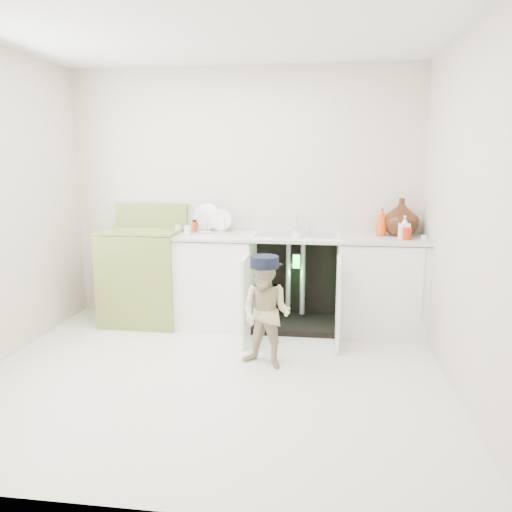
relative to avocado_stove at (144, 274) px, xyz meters
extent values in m
plane|color=beige|center=(0.95, -1.18, -0.48)|extent=(3.50, 3.50, 0.00)
cube|color=beige|center=(0.95, 0.32, 0.77)|extent=(3.50, 2.50, 0.02)
cube|color=beige|center=(0.95, -2.68, 0.77)|extent=(3.50, 2.50, 0.02)
cube|color=beige|center=(2.70, -1.18, 0.77)|extent=(2.50, 3.00, 0.02)
plane|color=white|center=(0.95, -1.18, 2.02)|extent=(3.50, 3.50, 0.00)
cube|color=white|center=(0.70, 0.02, -0.05)|extent=(0.80, 0.60, 0.86)
cube|color=white|center=(2.30, 0.02, -0.05)|extent=(0.80, 0.60, 0.86)
cube|color=black|center=(1.50, 0.29, -0.05)|extent=(0.80, 0.06, 0.86)
cube|color=black|center=(1.50, 0.02, -0.45)|extent=(0.80, 0.60, 0.06)
cylinder|color=gray|center=(1.43, 0.12, -0.03)|extent=(0.05, 0.05, 0.70)
cylinder|color=gray|center=(1.57, 0.12, -0.03)|extent=(0.05, 0.05, 0.70)
cylinder|color=gray|center=(1.50, 0.07, 0.14)|extent=(0.07, 0.18, 0.07)
cube|color=white|center=(1.10, -0.48, -0.08)|extent=(0.03, 0.40, 0.76)
cube|color=white|center=(1.90, -0.48, -0.08)|extent=(0.02, 0.40, 0.76)
cube|color=beige|center=(1.50, 0.02, 0.40)|extent=(2.44, 0.64, 0.03)
cube|color=beige|center=(1.50, 0.31, 0.49)|extent=(2.44, 0.02, 0.15)
cube|color=white|center=(1.50, 0.02, 0.41)|extent=(0.85, 0.55, 0.02)
cube|color=gray|center=(1.29, 0.02, 0.42)|extent=(0.34, 0.40, 0.01)
cube|color=gray|center=(1.70, 0.02, 0.42)|extent=(0.34, 0.40, 0.01)
cylinder|color=silver|center=(1.50, 0.24, 0.51)|extent=(0.03, 0.03, 0.17)
cylinder|color=silver|center=(1.50, 0.18, 0.58)|extent=(0.02, 0.14, 0.02)
cylinder|color=silver|center=(1.61, 0.24, 0.46)|extent=(0.04, 0.04, 0.06)
cylinder|color=silver|center=(2.63, -0.29, 0.07)|extent=(0.01, 0.01, 0.70)
cube|color=silver|center=(2.63, -0.20, 0.45)|extent=(0.04, 0.02, 0.06)
cube|color=silver|center=(0.64, 0.14, 0.43)|extent=(0.43, 0.28, 0.02)
cylinder|color=silver|center=(0.61, 0.16, 0.50)|extent=(0.27, 0.10, 0.26)
cylinder|color=white|center=(0.76, 0.14, 0.50)|extent=(0.21, 0.06, 0.21)
cylinder|color=silver|center=(0.47, 0.04, 0.50)|extent=(0.01, 0.01, 0.12)
cylinder|color=silver|center=(0.56, 0.04, 0.50)|extent=(0.01, 0.01, 0.12)
cylinder|color=silver|center=(0.64, 0.04, 0.50)|extent=(0.01, 0.01, 0.12)
cylinder|color=silver|center=(0.73, 0.04, 0.50)|extent=(0.01, 0.01, 0.12)
cylinder|color=silver|center=(0.81, 0.04, 0.50)|extent=(0.01, 0.01, 0.12)
imported|color=#402112|center=(2.48, 0.16, 0.59)|extent=(0.34, 0.34, 0.35)
imported|color=#DC4A0B|center=(2.30, 0.12, 0.55)|extent=(0.10, 0.10, 0.26)
imported|color=white|center=(2.48, -0.04, 0.53)|extent=(0.10, 0.10, 0.21)
cylinder|color=#B3230F|center=(2.50, -0.10, 0.47)|extent=(0.08, 0.08, 0.11)
cylinder|color=red|center=(0.50, 0.10, 0.47)|extent=(0.05, 0.05, 0.10)
cylinder|color=beige|center=(0.35, 0.02, 0.46)|extent=(0.06, 0.06, 0.08)
cylinder|color=black|center=(0.49, 0.14, 0.48)|extent=(0.04, 0.04, 0.12)
cube|color=silver|center=(0.48, -0.08, 0.46)|extent=(0.05, 0.05, 0.09)
cube|color=olive|center=(0.00, -0.01, -0.03)|extent=(0.75, 0.65, 0.91)
cube|color=olive|center=(0.00, -0.01, 0.44)|extent=(0.75, 0.65, 0.02)
cube|color=olive|center=(0.00, 0.28, 0.57)|extent=(0.75, 0.06, 0.24)
cylinder|color=black|center=(-0.19, -0.17, 0.44)|extent=(0.17, 0.17, 0.02)
cylinder|color=silver|center=(-0.19, -0.17, 0.45)|extent=(0.20, 0.20, 0.01)
cylinder|color=black|center=(-0.19, 0.15, 0.44)|extent=(0.17, 0.17, 0.02)
cylinder|color=silver|center=(-0.19, 0.15, 0.45)|extent=(0.20, 0.20, 0.01)
cylinder|color=black|center=(0.19, -0.17, 0.44)|extent=(0.17, 0.17, 0.02)
cylinder|color=silver|center=(0.19, -0.17, 0.45)|extent=(0.20, 0.20, 0.01)
cylinder|color=black|center=(0.19, 0.15, 0.44)|extent=(0.17, 0.17, 0.02)
cylinder|color=silver|center=(0.19, 0.15, 0.45)|extent=(0.20, 0.20, 0.01)
imported|color=tan|center=(1.33, -0.96, -0.05)|extent=(0.51, 0.45, 0.87)
cylinder|color=black|center=(1.33, -0.96, 0.35)|extent=(0.28, 0.28, 0.09)
cube|color=black|center=(1.36, -0.86, 0.32)|extent=(0.19, 0.14, 0.01)
cube|color=black|center=(1.53, -0.32, 0.24)|extent=(0.07, 0.01, 0.14)
cube|color=#26F23F|center=(1.53, -0.33, 0.24)|extent=(0.06, 0.00, 0.12)
camera|label=1|loc=(1.75, -4.65, 1.13)|focal=35.00mm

